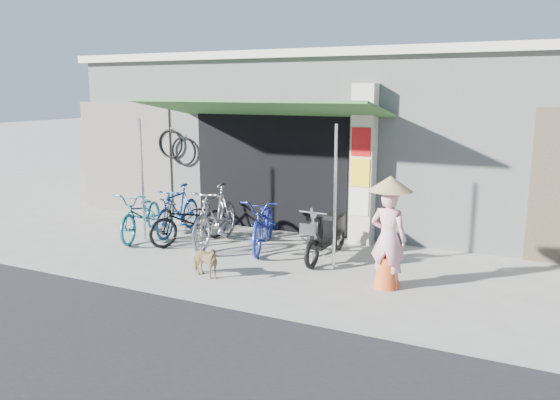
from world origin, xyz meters
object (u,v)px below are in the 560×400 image
at_px(bike_black, 190,220).
at_px(street_dog, 204,261).
at_px(moped, 327,234).
at_px(nun, 389,233).
at_px(bike_navy, 264,223).
at_px(bike_silver, 215,216).
at_px(bike_blue, 178,210).
at_px(bike_teal, 142,214).

distance_m(bike_black, street_dog, 2.02).
height_order(moped, nun, nun).
distance_m(bike_navy, nun, 2.78).
xyz_separation_m(bike_silver, street_dog, (0.78, -1.58, -0.31)).
height_order(street_dog, nun, nun).
relative_size(bike_blue, nun, 1.00).
relative_size(bike_silver, street_dog, 3.07).
bearing_deg(bike_black, street_dog, -24.05).
height_order(bike_blue, bike_silver, bike_silver).
bearing_deg(moped, bike_navy, 179.26).
height_order(bike_black, bike_silver, bike_silver).
bearing_deg(bike_black, bike_blue, 169.28).
xyz_separation_m(bike_black, nun, (4.00, -0.73, 0.39)).
bearing_deg(bike_blue, bike_teal, -139.47).
distance_m(bike_black, moped, 2.70).
relative_size(bike_navy, street_dog, 3.02).
bearing_deg(bike_black, bike_navy, 36.51).
height_order(bike_teal, bike_blue, bike_blue).
xyz_separation_m(bike_teal, moped, (3.78, 0.31, -0.04)).
xyz_separation_m(bike_blue, bike_black, (0.60, -0.43, -0.06)).
distance_m(bike_blue, bike_silver, 1.19).
height_order(bike_navy, street_dog, bike_navy).
xyz_separation_m(bike_navy, moped, (1.26, -0.06, -0.06)).
xyz_separation_m(bike_teal, bike_blue, (0.49, 0.52, 0.03)).
relative_size(bike_teal, bike_navy, 0.97).
height_order(bike_blue, moped, bike_blue).
height_order(bike_black, bike_navy, bike_navy).
relative_size(bike_black, bike_navy, 0.91).
bearing_deg(street_dog, bike_blue, 58.16).
distance_m(bike_silver, bike_navy, 0.94).
distance_m(bike_teal, bike_black, 1.09).
height_order(bike_teal, bike_silver, bike_silver).
bearing_deg(street_dog, bike_teal, 72.94).
bearing_deg(moped, bike_teal, -173.21).
bearing_deg(bike_blue, street_dog, -51.74).
bearing_deg(street_dog, bike_black, 54.60).
xyz_separation_m(bike_silver, nun, (3.47, -0.79, 0.26)).
bearing_deg(bike_silver, bike_black, 178.69).
distance_m(street_dog, moped, 2.23).
bearing_deg(bike_navy, bike_silver, 176.92).
height_order(bike_blue, street_dog, bike_blue).
bearing_deg(bike_navy, bike_teal, 171.10).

